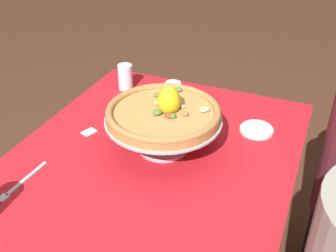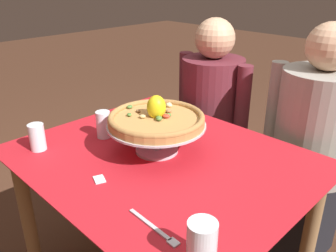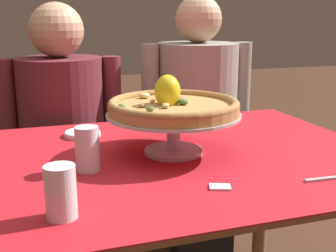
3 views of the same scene
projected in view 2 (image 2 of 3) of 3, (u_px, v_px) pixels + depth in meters
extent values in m
cylinder|color=olive|center=(28.00, 221.00, 1.60)|extent=(0.06, 0.06, 0.69)
cylinder|color=olive|center=(152.00, 162.00, 2.10)|extent=(0.06, 0.06, 0.69)
cylinder|color=olive|center=(308.00, 243.00, 1.47)|extent=(0.06, 0.06, 0.69)
cube|color=olive|center=(162.00, 160.00, 1.39)|extent=(1.09, 0.89, 0.02)
cube|color=red|center=(162.00, 157.00, 1.39)|extent=(1.13, 0.93, 0.00)
cylinder|color=#B7B7C1|center=(157.00, 150.00, 1.43)|extent=(0.17, 0.17, 0.01)
cylinder|color=#B7B7C1|center=(157.00, 137.00, 1.40)|extent=(0.04, 0.04, 0.10)
cylinder|color=#B7B7C1|center=(157.00, 125.00, 1.38)|extent=(0.39, 0.39, 0.01)
cylinder|color=#BC8447|center=(156.00, 121.00, 1.38)|extent=(0.38, 0.38, 0.02)
torus|color=#A6743E|center=(156.00, 117.00, 1.37)|extent=(0.38, 0.38, 0.02)
ellipsoid|color=beige|center=(153.00, 115.00, 1.39)|extent=(0.02, 0.02, 0.01)
ellipsoid|color=tan|center=(154.00, 116.00, 1.37)|extent=(0.02, 0.02, 0.01)
ellipsoid|color=#996B42|center=(169.00, 111.00, 1.42)|extent=(0.03, 0.03, 0.01)
ellipsoid|color=#4C7533|center=(129.00, 115.00, 1.38)|extent=(0.03, 0.03, 0.01)
ellipsoid|color=#4C7533|center=(159.00, 118.00, 1.34)|extent=(0.04, 0.04, 0.02)
ellipsoid|color=#4C7533|center=(158.00, 117.00, 1.36)|extent=(0.02, 0.02, 0.01)
ellipsoid|color=#996B42|center=(138.00, 111.00, 1.42)|extent=(0.02, 0.02, 0.01)
ellipsoid|color=tan|center=(143.00, 116.00, 1.37)|extent=(0.03, 0.03, 0.01)
ellipsoid|color=#4C7533|center=(168.00, 115.00, 1.38)|extent=(0.03, 0.03, 0.01)
ellipsoid|color=#4C7533|center=(130.00, 107.00, 1.46)|extent=(0.02, 0.03, 0.01)
ellipsoid|color=#C63D28|center=(166.00, 116.00, 1.37)|extent=(0.04, 0.04, 0.02)
ellipsoid|color=beige|center=(169.00, 104.00, 1.48)|extent=(0.03, 0.03, 0.02)
ellipsoid|color=beige|center=(157.00, 110.00, 1.43)|extent=(0.02, 0.02, 0.01)
ellipsoid|color=beige|center=(169.00, 105.00, 1.48)|extent=(0.03, 0.03, 0.02)
ellipsoid|color=yellow|center=(156.00, 107.00, 1.37)|extent=(0.10, 0.10, 0.10)
cylinder|color=white|center=(103.00, 124.00, 1.53)|extent=(0.06, 0.06, 0.12)
cylinder|color=silver|center=(104.00, 128.00, 1.54)|extent=(0.06, 0.06, 0.08)
cylinder|color=white|center=(202.00, 244.00, 0.86)|extent=(0.08, 0.08, 0.12)
cylinder|color=silver|center=(202.00, 249.00, 0.86)|extent=(0.07, 0.07, 0.09)
cylinder|color=white|center=(37.00, 137.00, 1.42)|extent=(0.06, 0.06, 0.11)
cylinder|color=silver|center=(38.00, 141.00, 1.43)|extent=(0.06, 0.06, 0.08)
cylinder|color=white|center=(165.00, 116.00, 1.75)|extent=(0.12, 0.12, 0.01)
torus|color=silver|center=(165.00, 115.00, 1.75)|extent=(0.12, 0.12, 0.01)
cube|color=#B7B7C1|center=(150.00, 224.00, 1.01)|extent=(0.18, 0.02, 0.01)
cube|color=#B7B7C1|center=(173.00, 243.00, 0.94)|extent=(0.03, 0.03, 0.01)
cube|color=white|center=(99.00, 179.00, 1.23)|extent=(0.06, 0.05, 0.00)
cube|color=black|center=(208.00, 171.00, 2.24)|extent=(0.29, 0.33, 0.45)
cylinder|color=maroon|center=(212.00, 101.00, 2.05)|extent=(0.37, 0.37, 0.50)
sphere|color=tan|center=(215.00, 38.00, 1.90)|extent=(0.22, 0.22, 0.22)
cylinder|color=maroon|center=(186.00, 86.00, 2.18)|extent=(0.08, 0.08, 0.42)
cylinder|color=maroon|center=(242.00, 104.00, 1.89)|extent=(0.08, 0.08, 0.42)
cube|color=black|center=(300.00, 212.00, 1.84)|extent=(0.29, 0.33, 0.48)
cylinder|color=gray|center=(316.00, 125.00, 1.64)|extent=(0.38, 0.38, 0.52)
sphere|color=tan|center=(331.00, 47.00, 1.49)|extent=(0.21, 0.21, 0.21)
cylinder|color=gray|center=(275.00, 105.00, 1.77)|extent=(0.08, 0.08, 0.44)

